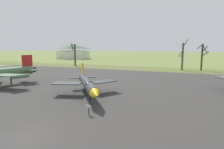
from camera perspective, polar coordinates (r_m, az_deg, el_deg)
name	(u,v)px	position (r m, az deg, el deg)	size (l,w,h in m)	color
ground_plane	(26,138)	(15.98, -24.68, -17.18)	(600.00, 600.00, 0.00)	olive
asphalt_apron	(109,92)	(28.35, -0.93, -5.25)	(99.61, 52.23, 0.05)	#383533
grass_verge_strip	(150,69)	(58.84, 11.45, 1.67)	(159.61, 12.00, 0.06)	brown
jet_fighter_rear_left	(87,84)	(25.43, -7.53, -2.75)	(9.78, 11.31, 4.26)	#33383D
info_placard_rear_left	(89,109)	(18.79, -7.09, -10.39)	(0.57, 0.28, 1.07)	black
bare_tree_far_left	(74,53)	(68.74, -11.40, 6.36)	(2.36, 2.59, 8.13)	brown
bare_tree_left_of_center	(183,56)	(57.34, 20.75, 5.32)	(2.64, 1.64, 8.99)	brown
bare_tree_center	(202,56)	(58.98, 25.86, 5.16)	(3.20, 3.01, 7.76)	#42382D
visitor_building	(73,52)	(112.26, -11.78, 6.77)	(17.06, 11.89, 8.12)	silver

